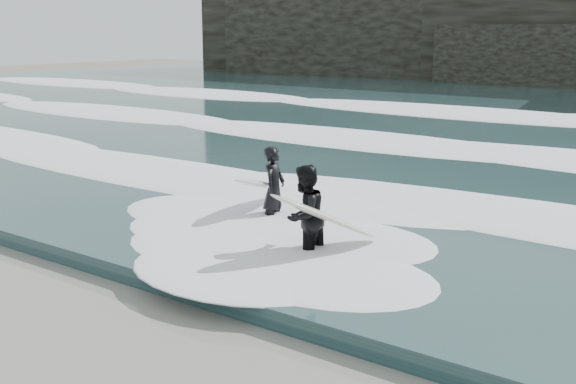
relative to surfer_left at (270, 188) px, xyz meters
name	(u,v)px	position (x,y,z in m)	size (l,w,h in m)	color
foam_near	(342,190)	(0.19, 2.24, -0.42)	(60.00, 3.20, 0.20)	white
foam_mid	(473,147)	(0.19, 9.24, -0.40)	(60.00, 4.00, 0.24)	white
foam_far	(567,116)	(0.19, 18.24, -0.37)	(60.00, 4.80, 0.30)	white
surfer_left	(270,188)	(0.00, 0.00, 0.00)	(1.27, 2.20, 1.62)	black
surfer_right	(308,217)	(1.91, -1.44, 0.03)	(1.40, 2.17, 1.68)	black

